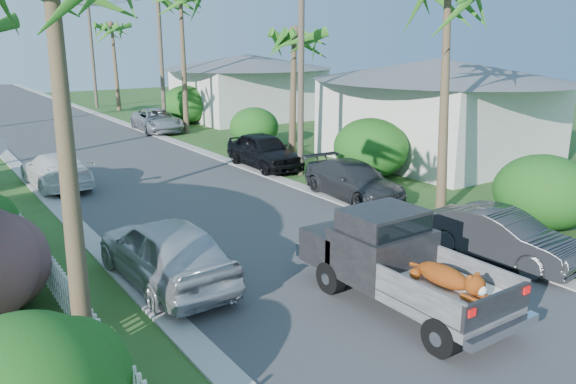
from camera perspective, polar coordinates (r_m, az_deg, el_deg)
ground at (r=11.79m, az=16.64°, el=-14.21°), size 120.00×120.00×0.00m
road at (r=32.80m, az=-19.41°, el=4.45°), size 8.00×100.00×0.02m
curb_left at (r=31.99m, az=-26.84°, el=3.45°), size 0.60×100.00×0.06m
curb_right at (r=34.13m, az=-12.44°, el=5.39°), size 0.60×100.00×0.06m
pickup_truck at (r=12.67m, az=10.41°, el=-6.61°), size 1.98×5.12×2.06m
parked_car_rn at (r=15.80m, az=20.80°, el=-4.23°), size 1.86×4.23×1.35m
parked_car_rm at (r=20.68m, az=6.66°, el=1.14°), size 2.15×4.71×1.34m
parked_car_rf at (r=25.50m, az=-2.45°, el=4.19°), size 1.99×4.64×1.56m
parked_car_rd at (r=36.76m, az=-13.18°, el=7.09°), size 2.77×5.22×1.40m
parked_car_ln at (r=13.70m, az=-12.38°, el=-5.86°), size 2.06×4.87×1.64m
parked_car_lf at (r=23.99m, az=-22.51°, el=2.07°), size 2.09×4.76×1.36m
palm_r_b at (r=25.91m, az=0.53°, el=15.87°), size 4.40×4.40×7.20m
palm_r_d at (r=48.54m, az=-17.44°, el=15.86°), size 4.40×4.40×8.00m
shrub_r_a at (r=18.89m, az=24.53°, el=-0.00°), size 2.80×3.08×2.30m
shrub_r_b at (r=23.96m, az=8.39°, el=4.46°), size 3.00×3.30×2.50m
shrub_r_c at (r=30.95m, az=-3.46°, el=6.64°), size 2.60×2.86×2.10m
shrub_r_d at (r=39.95m, az=-10.36°, el=8.74°), size 3.20×3.52×2.60m
picket_fence at (r=13.02m, az=-21.87°, el=-9.33°), size 0.10×11.00×1.00m
house_right_near at (r=28.21m, az=14.94°, el=7.72°), size 8.00×9.00×4.80m
house_right_far at (r=42.15m, az=-4.12°, el=10.39°), size 9.00×8.00×4.60m
utility_pole_b at (r=23.72m, az=1.33°, el=12.66°), size 1.60×0.26×9.00m
utility_pole_c at (r=36.94m, az=-12.77°, el=13.24°), size 1.60×0.26×9.00m
utility_pole_d at (r=51.16m, az=-19.27°, el=13.24°), size 1.60×0.26×9.00m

